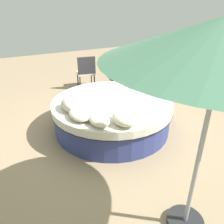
# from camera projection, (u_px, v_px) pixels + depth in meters

# --- Properties ---
(ground_plane) EXTENTS (16.00, 16.00, 0.00)m
(ground_plane) POSITION_uv_depth(u_px,v_px,m) (112.00, 128.00, 4.81)
(ground_plane) COLOR #9E8466
(round_bed) EXTENTS (2.44, 2.44, 0.63)m
(round_bed) POSITION_uv_depth(u_px,v_px,m) (112.00, 114.00, 4.66)
(round_bed) COLOR navy
(round_bed) RESTS_ON ground_plane
(throw_pillow_0) EXTENTS (0.52, 0.29, 0.22)m
(throw_pillow_0) POSITION_uv_depth(u_px,v_px,m) (70.00, 105.00, 4.11)
(throw_pillow_0) COLOR beige
(throw_pillow_0) RESTS_ON round_bed
(throw_pillow_1) EXTENTS (0.55, 0.37, 0.15)m
(throw_pillow_1) POSITION_uv_depth(u_px,v_px,m) (80.00, 114.00, 3.85)
(throw_pillow_1) COLOR beige
(throw_pillow_1) RESTS_ON round_bed
(throw_pillow_2) EXTENTS (0.47, 0.32, 0.15)m
(throw_pillow_2) POSITION_uv_depth(u_px,v_px,m) (99.00, 120.00, 3.65)
(throw_pillow_2) COLOR beige
(throw_pillow_2) RESTS_ON round_bed
(throw_pillow_3) EXTENTS (0.51, 0.37, 0.20)m
(throw_pillow_3) POSITION_uv_depth(u_px,v_px,m) (124.00, 118.00, 3.65)
(throw_pillow_3) COLOR beige
(throw_pillow_3) RESTS_ON round_bed
(patio_chair) EXTENTS (0.58, 0.60, 0.98)m
(patio_chair) POSITION_uv_depth(u_px,v_px,m) (86.00, 70.00, 6.73)
(patio_chair) COLOR #333338
(patio_chair) RESTS_ON ground_plane
(patio_umbrella) EXTENTS (2.03, 2.03, 2.36)m
(patio_umbrella) POSITION_uv_depth(u_px,v_px,m) (224.00, 42.00, 1.78)
(patio_umbrella) COLOR #262628
(patio_umbrella) RESTS_ON ground_plane
(planter) EXTENTS (0.94, 0.94, 1.22)m
(planter) POSITION_uv_depth(u_px,v_px,m) (121.00, 70.00, 6.31)
(planter) COLOR gray
(planter) RESTS_ON ground_plane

